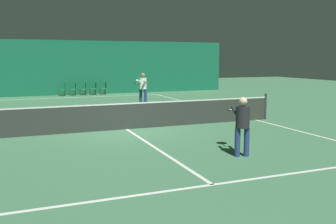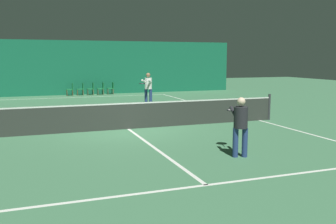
{
  "view_description": "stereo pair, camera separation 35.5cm",
  "coord_description": "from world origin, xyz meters",
  "px_view_note": "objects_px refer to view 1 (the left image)",
  "views": [
    {
      "loc": [
        -3.51,
        -12.77,
        2.51
      ],
      "look_at": [
        0.7,
        -2.23,
        0.88
      ],
      "focal_mm": 40.0,
      "sensor_mm": 36.0,
      "label": 1
    },
    {
      "loc": [
        -3.18,
        -12.9,
        2.51
      ],
      "look_at": [
        0.7,
        -2.23,
        0.88
      ],
      "focal_mm": 40.0,
      "sensor_mm": 36.0,
      "label": 2
    }
  ],
  "objects_px": {
    "player_far": "(143,86)",
    "courtside_chair_0": "(63,89)",
    "courtside_chair_1": "(74,88)",
    "tennis_net": "(126,115)",
    "player_near": "(242,122)",
    "courtside_chair_4": "(104,88)",
    "courtside_chair_2": "(84,88)",
    "courtside_chair_3": "(94,88)"
  },
  "relations": [
    {
      "from": "courtside_chair_2",
      "to": "courtside_chair_3",
      "type": "bearing_deg",
      "value": 90.0
    },
    {
      "from": "player_near",
      "to": "player_far",
      "type": "bearing_deg",
      "value": 11.89
    },
    {
      "from": "player_far",
      "to": "courtside_chair_0",
      "type": "bearing_deg",
      "value": -116.96
    },
    {
      "from": "player_near",
      "to": "courtside_chair_2",
      "type": "distance_m",
      "value": 17.97
    },
    {
      "from": "tennis_net",
      "to": "courtside_chair_4",
      "type": "height_order",
      "value": "tennis_net"
    },
    {
      "from": "player_far",
      "to": "courtside_chair_3",
      "type": "bearing_deg",
      "value": -132.91
    },
    {
      "from": "courtside_chair_2",
      "to": "courtside_chair_4",
      "type": "bearing_deg",
      "value": 90.0
    },
    {
      "from": "courtside_chair_4",
      "to": "player_near",
      "type": "bearing_deg",
      "value": -0.97
    },
    {
      "from": "player_far",
      "to": "courtside_chair_1",
      "type": "relative_size",
      "value": 2.06
    },
    {
      "from": "tennis_net",
      "to": "player_near",
      "type": "distance_m",
      "value": 5.03
    },
    {
      "from": "player_near",
      "to": "courtside_chair_0",
      "type": "bearing_deg",
      "value": 24.87
    },
    {
      "from": "tennis_net",
      "to": "courtside_chair_0",
      "type": "height_order",
      "value": "tennis_net"
    },
    {
      "from": "player_far",
      "to": "courtside_chair_4",
      "type": "distance_m",
      "value": 6.62
    },
    {
      "from": "player_near",
      "to": "courtside_chair_2",
      "type": "xyz_separation_m",
      "value": [
        -1.09,
        17.93,
        -0.41
      ]
    },
    {
      "from": "player_far",
      "to": "courtside_chair_4",
      "type": "xyz_separation_m",
      "value": [
        -0.71,
        6.56,
        -0.52
      ]
    },
    {
      "from": "courtside_chair_0",
      "to": "courtside_chair_1",
      "type": "relative_size",
      "value": 1.0
    },
    {
      "from": "courtside_chair_0",
      "to": "courtside_chair_4",
      "type": "bearing_deg",
      "value": 90.0
    },
    {
      "from": "courtside_chair_4",
      "to": "courtside_chair_1",
      "type": "bearing_deg",
      "value": -90.0
    },
    {
      "from": "player_far",
      "to": "courtside_chair_4",
      "type": "height_order",
      "value": "player_far"
    },
    {
      "from": "player_far",
      "to": "courtside_chair_1",
      "type": "bearing_deg",
      "value": -121.91
    },
    {
      "from": "courtside_chair_0",
      "to": "courtside_chair_2",
      "type": "xyz_separation_m",
      "value": [
        1.39,
        0.0,
        0.0
      ]
    },
    {
      "from": "courtside_chair_1",
      "to": "player_far",
      "type": "bearing_deg",
      "value": 23.15
    },
    {
      "from": "courtside_chair_2",
      "to": "courtside_chair_3",
      "type": "relative_size",
      "value": 1.0
    },
    {
      "from": "courtside_chair_0",
      "to": "courtside_chair_1",
      "type": "distance_m",
      "value": 0.7
    },
    {
      "from": "tennis_net",
      "to": "courtside_chair_1",
      "type": "bearing_deg",
      "value": 90.05
    },
    {
      "from": "tennis_net",
      "to": "courtside_chair_0",
      "type": "distance_m",
      "value": 13.26
    },
    {
      "from": "courtside_chair_0",
      "to": "courtside_chair_4",
      "type": "relative_size",
      "value": 1.0
    },
    {
      "from": "player_far",
      "to": "courtside_chair_3",
      "type": "relative_size",
      "value": 2.06
    },
    {
      "from": "tennis_net",
      "to": "courtside_chair_3",
      "type": "relative_size",
      "value": 14.29
    },
    {
      "from": "player_far",
      "to": "courtside_chair_1",
      "type": "distance_m",
      "value": 7.15
    },
    {
      "from": "player_far",
      "to": "courtside_chair_2",
      "type": "height_order",
      "value": "player_far"
    },
    {
      "from": "tennis_net",
      "to": "courtside_chair_1",
      "type": "height_order",
      "value": "tennis_net"
    },
    {
      "from": "player_far",
      "to": "courtside_chair_4",
      "type": "relative_size",
      "value": 2.06
    },
    {
      "from": "tennis_net",
      "to": "courtside_chair_4",
      "type": "relative_size",
      "value": 14.29
    },
    {
      "from": "courtside_chair_1",
      "to": "courtside_chair_3",
      "type": "xyz_separation_m",
      "value": [
        1.39,
        0.0,
        0.0
      ]
    },
    {
      "from": "courtside_chair_3",
      "to": "courtside_chair_2",
      "type": "bearing_deg",
      "value": -90.0
    },
    {
      "from": "player_near",
      "to": "player_far",
      "type": "xyz_separation_m",
      "value": [
        1.02,
        11.38,
        0.11
      ]
    },
    {
      "from": "tennis_net",
      "to": "player_far",
      "type": "relative_size",
      "value": 6.94
    },
    {
      "from": "player_near",
      "to": "courtside_chair_2",
      "type": "relative_size",
      "value": 1.84
    },
    {
      "from": "courtside_chair_0",
      "to": "courtside_chair_3",
      "type": "xyz_separation_m",
      "value": [
        2.09,
        0.0,
        0.0
      ]
    },
    {
      "from": "courtside_chair_0",
      "to": "courtside_chair_4",
      "type": "height_order",
      "value": "same"
    },
    {
      "from": "courtside_chair_4",
      "to": "courtside_chair_3",
      "type": "bearing_deg",
      "value": -90.0
    }
  ]
}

